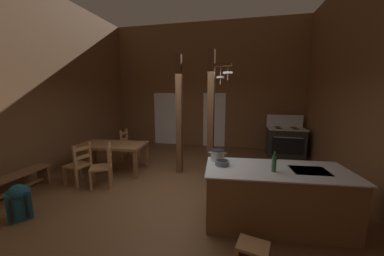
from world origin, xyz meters
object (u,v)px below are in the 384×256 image
ladderback_chair_by_post (104,166)px  stockpot_on_counter (217,155)px  mixing_bowl_on_counter (222,163)px  ladderback_chair_near_window (79,165)px  bottle_tall_on_counter (274,164)px  stove_range (285,142)px  dining_table (112,147)px  bench_along_left_wall (16,181)px  step_stool (253,254)px  ladderback_chair_at_table_end (129,146)px  kitchen_island (275,196)px  backpack (19,201)px

ladderback_chair_by_post → stockpot_on_counter: (2.54, -0.39, 0.54)m
ladderback_chair_by_post → mixing_bowl_on_counter: 2.74m
ladderback_chair_near_window → mixing_bowl_on_counter: mixing_bowl_on_counter is taller
bottle_tall_on_counter → stove_range: bearing=75.7°
stove_range → dining_table: bearing=-152.9°
stove_range → ladderback_chair_near_window: stove_range is taller
dining_table → ladderback_chair_by_post: size_ratio=1.86×
ladderback_chair_near_window → bench_along_left_wall: 1.14m
ladderback_chair_near_window → mixing_bowl_on_counter: 3.32m
step_stool → dining_table: (-3.39, 2.42, 0.47)m
bottle_tall_on_counter → stockpot_on_counter: bearing=158.2°
stockpot_on_counter → bottle_tall_on_counter: (0.86, -0.35, 0.03)m
ladderback_chair_near_window → ladderback_chair_at_table_end: (0.22, 1.81, 0.00)m
kitchen_island → stove_range: bearing=76.2°
step_stool → ladderback_chair_near_window: size_ratio=0.44×
ladderback_chair_by_post → backpack: size_ratio=1.59×
bench_along_left_wall → backpack: 1.09m
mixing_bowl_on_counter → bottle_tall_on_counter: bearing=-8.5°
kitchen_island → ladderback_chair_at_table_end: ladderback_chair_at_table_end is taller
kitchen_island → ladderback_chair_near_window: size_ratio=2.35×
step_stool → bench_along_left_wall: (-4.53, 0.81, 0.13)m
stove_range → ladderback_chair_near_window: 6.00m
step_stool → bottle_tall_on_counter: 1.24m
kitchen_island → step_stool: 1.09m
bench_along_left_wall → stove_range: bearing=34.5°
kitchen_island → step_stool: (-0.39, -0.98, -0.27)m
stockpot_on_counter → bottle_tall_on_counter: bearing=-21.8°
step_stool → ladderback_chair_by_post: size_ratio=0.44×
kitchen_island → mixing_bowl_on_counter: bearing=-179.3°
ladderback_chair_by_post → bench_along_left_wall: ladderback_chair_by_post is taller
stockpot_on_counter → mixing_bowl_on_counter: stockpot_on_counter is taller
stove_range → bottle_tall_on_counter: 4.15m
ladderback_chair_near_window → dining_table: bearing=71.9°
kitchen_island → stockpot_on_counter: stockpot_on_counter is taller
stove_range → bottle_tall_on_counter: stove_range is taller
stockpot_on_counter → stove_range: bearing=62.7°
ladderback_chair_at_table_end → ladderback_chair_near_window: bearing=-96.9°
ladderback_chair_by_post → backpack: ladderback_chair_by_post is taller
bottle_tall_on_counter → bench_along_left_wall: bearing=-179.5°
bench_along_left_wall → dining_table: bearing=54.8°
stove_range → ladderback_chair_at_table_end: stove_range is taller
stove_range → ladderback_chair_at_table_end: 5.02m
kitchen_island → bottle_tall_on_counter: bottle_tall_on_counter is taller
stockpot_on_counter → bench_along_left_wall: bearing=-174.4°
step_stool → backpack: 3.65m
backpack → ladderback_chair_near_window: bearing=91.4°
ladderback_chair_by_post → ladderback_chair_at_table_end: (-0.38, 1.77, 0.00)m
stove_range → dining_table: stove_range is taller
bench_along_left_wall → ladderback_chair_at_table_end: bearing=67.2°
ladderback_chair_at_table_end → ladderback_chair_by_post: bearing=-77.9°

